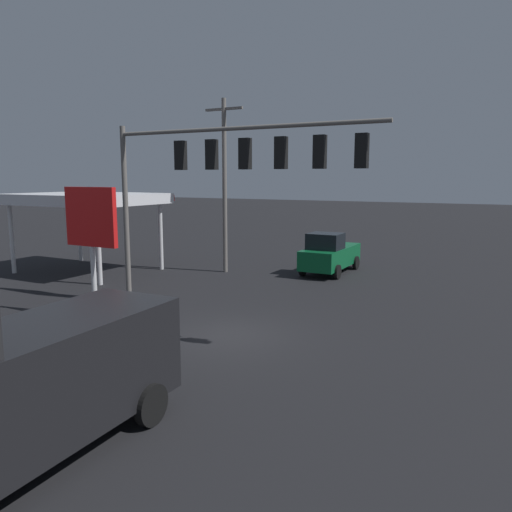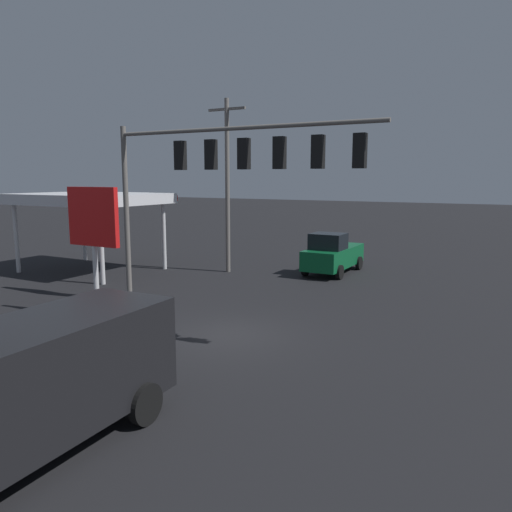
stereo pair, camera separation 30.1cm
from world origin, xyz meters
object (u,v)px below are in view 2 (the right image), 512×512
(pickup_parked, at_px, (332,254))
(delivery_truck, at_px, (12,381))
(utility_pole, at_px, (227,182))
(traffic_signal_assembly, at_px, (223,169))
(price_sign, at_px, (93,220))

(pickup_parked, distance_m, delivery_truck, 21.62)
(utility_pole, height_order, delivery_truck, utility_pole)
(traffic_signal_assembly, bearing_deg, pickup_parked, -86.50)
(price_sign, relative_size, pickup_parked, 0.98)
(utility_pole, height_order, pickup_parked, utility_pole)
(price_sign, relative_size, delivery_truck, 0.74)
(delivery_truck, bearing_deg, utility_pole, -161.12)
(utility_pole, bearing_deg, price_sign, 76.63)
(pickup_parked, height_order, delivery_truck, delivery_truck)
(traffic_signal_assembly, distance_m, pickup_parked, 13.72)
(traffic_signal_assembly, bearing_deg, utility_pole, -58.46)
(traffic_signal_assembly, height_order, pickup_parked, traffic_signal_assembly)
(price_sign, bearing_deg, pickup_parked, -124.50)
(traffic_signal_assembly, distance_m, price_sign, 8.80)
(utility_pole, bearing_deg, delivery_truck, 110.55)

